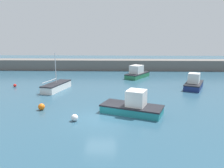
% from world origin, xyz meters
% --- Properties ---
extents(ground_plane, '(120.00, 120.00, 0.20)m').
position_xyz_m(ground_plane, '(0.00, 0.00, -0.10)').
color(ground_plane, '#284C60').
extents(harbor_breakwater, '(61.25, 3.61, 2.00)m').
position_xyz_m(harbor_breakwater, '(0.00, 26.79, 1.00)').
color(harbor_breakwater, '#66605B').
rests_on(harbor_breakwater, ground_plane).
extents(motorboat_grey_hull, '(3.64, 4.88, 2.01)m').
position_xyz_m(motorboat_grey_hull, '(10.93, 10.77, 0.66)').
color(motorboat_grey_hull, navy).
rests_on(motorboat_grey_hull, ground_plane).
extents(motorboat_with_cabin, '(4.37, 5.30, 2.03)m').
position_xyz_m(motorboat_with_cabin, '(4.33, 18.06, 0.74)').
color(motorboat_with_cabin, '#287A4C').
rests_on(motorboat_with_cabin, ground_plane).
extents(sailboat_short_mast, '(2.73, 5.42, 4.61)m').
position_xyz_m(sailboat_short_mast, '(-6.23, 9.38, 0.47)').
color(sailboat_short_mast, white).
rests_on(sailboat_short_mast, ground_plane).
extents(cabin_cruiser_white, '(5.66, 3.98, 2.06)m').
position_xyz_m(cabin_cruiser_white, '(2.67, 1.38, 0.65)').
color(cabin_cruiser_white, teal).
rests_on(cabin_cruiser_white, ground_plane).
extents(mooring_buoy_orange, '(0.59, 0.59, 0.59)m').
position_xyz_m(mooring_buoy_orange, '(-5.49, 1.93, 0.30)').
color(mooring_buoy_orange, orange).
rests_on(mooring_buoy_orange, ground_plane).
extents(mooring_buoy_white, '(0.55, 0.55, 0.55)m').
position_xyz_m(mooring_buoy_white, '(-1.99, -0.57, 0.27)').
color(mooring_buoy_white, white).
rests_on(mooring_buoy_white, ground_plane).
extents(mooring_buoy_red, '(0.40, 0.40, 0.40)m').
position_xyz_m(mooring_buoy_red, '(-12.21, 10.93, 0.20)').
color(mooring_buoy_red, red).
rests_on(mooring_buoy_red, ground_plane).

